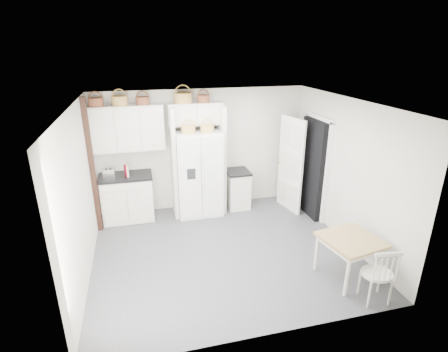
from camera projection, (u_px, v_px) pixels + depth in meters
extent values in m
plane|color=#36373A|center=(225.00, 251.00, 6.22)|extent=(4.50, 4.50, 0.00)
plane|color=white|center=(225.00, 104.00, 5.30)|extent=(4.50, 4.50, 0.00)
plane|color=#B9B5A2|center=(202.00, 150.00, 7.58)|extent=(4.50, 0.00, 4.50)
plane|color=#B9B5A2|center=(80.00, 197.00, 5.25)|extent=(0.00, 4.00, 4.00)
plane|color=#B9B5A2|center=(346.00, 172.00, 6.28)|extent=(0.00, 4.00, 4.00)
cube|color=white|center=(199.00, 173.00, 7.37)|extent=(0.93, 0.75, 1.80)
cube|color=silver|center=(128.00, 198.00, 7.22)|extent=(1.01, 0.63, 0.93)
cube|color=silver|center=(237.00, 190.00, 7.79)|extent=(0.46, 0.56, 0.81)
cube|color=olive|center=(349.00, 257.00, 5.43)|extent=(0.94, 0.94, 0.68)
cube|color=silver|center=(377.00, 274.00, 4.88)|extent=(0.49, 0.45, 0.89)
cube|color=black|center=(125.00, 176.00, 7.05)|extent=(1.05, 0.68, 0.04)
cube|color=black|center=(238.00, 172.00, 7.64)|extent=(0.50, 0.59, 0.04)
cube|color=silver|center=(109.00, 173.00, 6.92)|extent=(0.25, 0.16, 0.17)
cube|color=maroon|center=(126.00, 171.00, 6.93)|extent=(0.07, 0.16, 0.23)
cube|color=beige|center=(128.00, 171.00, 6.94)|extent=(0.04, 0.16, 0.23)
cylinder|color=maroon|center=(96.00, 102.00, 6.56)|extent=(0.27, 0.27, 0.16)
cylinder|color=#A47D39|center=(120.00, 101.00, 6.65)|extent=(0.30, 0.30, 0.18)
cylinder|color=maroon|center=(143.00, 101.00, 6.76)|extent=(0.26, 0.26, 0.15)
cylinder|color=#A47D39|center=(183.00, 98.00, 6.93)|extent=(0.35, 0.35, 0.20)
cylinder|color=maroon|center=(203.00, 99.00, 7.03)|extent=(0.25, 0.25, 0.14)
cylinder|color=#A47D39|center=(188.00, 130.00, 6.89)|extent=(0.28, 0.28, 0.15)
cylinder|color=#A47D39|center=(207.00, 129.00, 6.97)|extent=(0.27, 0.27, 0.14)
cube|color=silver|center=(128.00, 128.00, 6.87)|extent=(1.40, 0.34, 0.90)
cube|color=silver|center=(195.00, 114.00, 7.10)|extent=(1.12, 0.34, 0.45)
cube|color=silver|center=(173.00, 163.00, 7.21)|extent=(0.08, 0.60, 2.30)
cube|color=silver|center=(221.00, 159.00, 7.44)|extent=(0.08, 0.60, 2.30)
cube|color=black|center=(92.00, 168.00, 6.48)|extent=(0.09, 0.09, 2.60)
cube|color=black|center=(313.00, 169.00, 7.26)|extent=(0.18, 0.85, 2.05)
cube|color=white|center=(291.00, 165.00, 7.48)|extent=(0.21, 0.79, 2.05)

